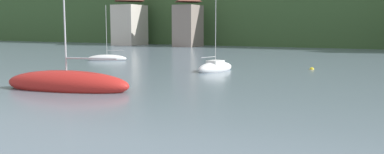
{
  "coord_description": "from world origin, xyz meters",
  "views": [
    {
      "loc": [
        8.97,
        18.95,
        3.59
      ],
      "look_at": [
        0.0,
        36.36,
        1.2
      ],
      "focal_mm": 39.0,
      "sensor_mm": 36.0,
      "label": 1
    }
  ],
  "objects_px": {
    "mooring_buoy_near": "(312,69)",
    "shore_building_west": "(130,20)",
    "shore_building_westcentral": "(188,21)",
    "sailboat_far_0": "(107,59)",
    "sailboat_mid_2": "(67,84)",
    "sailboat_far_4": "(215,68)"
  },
  "relations": [
    {
      "from": "mooring_buoy_near",
      "to": "shore_building_west",
      "type": "bearing_deg",
      "value": 142.76
    },
    {
      "from": "shore_building_westcentral",
      "to": "sailboat_far_0",
      "type": "xyz_separation_m",
      "value": [
        6.69,
        -31.12,
        -4.28
      ]
    },
    {
      "from": "shore_building_west",
      "to": "sailboat_mid_2",
      "type": "relative_size",
      "value": 1.0
    },
    {
      "from": "shore_building_westcentral",
      "to": "sailboat_far_4",
      "type": "height_order",
      "value": "shore_building_westcentral"
    },
    {
      "from": "shore_building_westcentral",
      "to": "mooring_buoy_near",
      "type": "bearing_deg",
      "value": -47.71
    },
    {
      "from": "sailboat_far_4",
      "to": "mooring_buoy_near",
      "type": "height_order",
      "value": "sailboat_far_4"
    },
    {
      "from": "shore_building_west",
      "to": "mooring_buoy_near",
      "type": "bearing_deg",
      "value": -37.24
    },
    {
      "from": "sailboat_far_4",
      "to": "mooring_buoy_near",
      "type": "relative_size",
      "value": 16.76
    },
    {
      "from": "shore_building_west",
      "to": "shore_building_westcentral",
      "type": "bearing_deg",
      "value": -1.64
    },
    {
      "from": "sailboat_far_4",
      "to": "mooring_buoy_near",
      "type": "distance_m",
      "value": 8.27
    },
    {
      "from": "mooring_buoy_near",
      "to": "shore_building_westcentral",
      "type": "bearing_deg",
      "value": 132.29
    },
    {
      "from": "shore_building_west",
      "to": "sailboat_far_4",
      "type": "xyz_separation_m",
      "value": [
        34.17,
        -35.92,
        -4.6
      ]
    },
    {
      "from": "shore_building_west",
      "to": "shore_building_westcentral",
      "type": "distance_m",
      "value": 12.95
    },
    {
      "from": "sailboat_far_0",
      "to": "sailboat_mid_2",
      "type": "distance_m",
      "value": 20.71
    },
    {
      "from": "sailboat_far_0",
      "to": "sailboat_far_4",
      "type": "relative_size",
      "value": 0.96
    },
    {
      "from": "shore_building_westcentral",
      "to": "sailboat_mid_2",
      "type": "bearing_deg",
      "value": -69.85
    },
    {
      "from": "sailboat_mid_2",
      "to": "sailboat_far_4",
      "type": "bearing_deg",
      "value": -115.93
    },
    {
      "from": "sailboat_far_0",
      "to": "mooring_buoy_near",
      "type": "bearing_deg",
      "value": 153.55
    },
    {
      "from": "shore_building_west",
      "to": "sailboat_far_0",
      "type": "height_order",
      "value": "shore_building_west"
    },
    {
      "from": "shore_building_westcentral",
      "to": "sailboat_far_0",
      "type": "bearing_deg",
      "value": -77.86
    },
    {
      "from": "sailboat_far_0",
      "to": "mooring_buoy_near",
      "type": "relative_size",
      "value": 16.14
    },
    {
      "from": "shore_building_westcentral",
      "to": "sailboat_far_4",
      "type": "relative_size",
      "value": 1.48
    }
  ]
}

